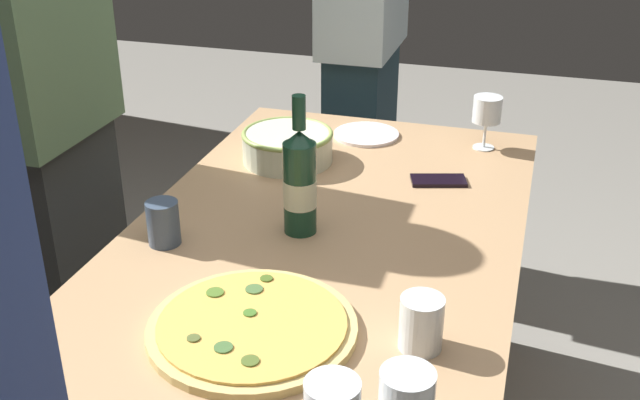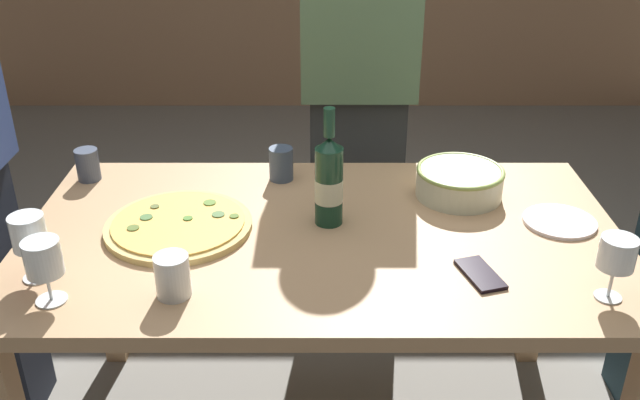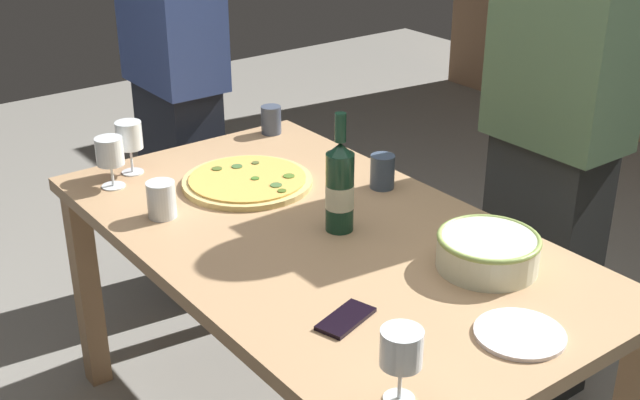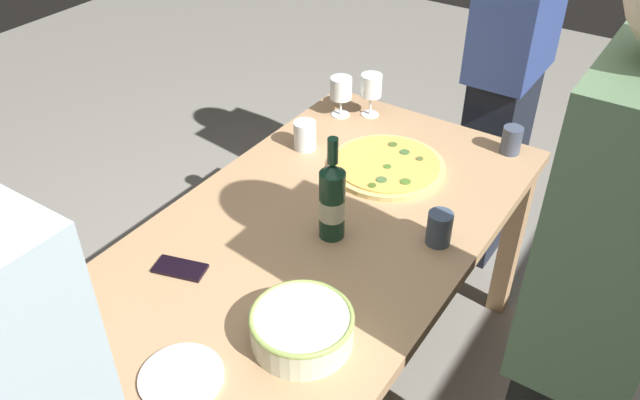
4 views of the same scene
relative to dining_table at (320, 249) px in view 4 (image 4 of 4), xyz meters
The scene contains 15 objects.
ground_plane 0.66m from the dining_table, ahead, with size 8.00×8.00×0.00m, color gray.
dining_table is the anchor object (origin of this frame).
pizza 0.40m from the dining_table, behind, with size 0.40×0.40×0.03m.
serving_bowl 0.48m from the dining_table, 28.11° to the left, with size 0.25×0.25×0.09m.
wine_bottle 0.23m from the dining_table, 72.15° to the left, with size 0.08×0.08×0.33m.
wine_glass_near_pizza 0.75m from the dining_table, 161.99° to the right, with size 0.08×0.08×0.17m.
wine_glass_by_bottle 0.75m from the dining_table, 24.87° to the right, with size 0.08×0.08×0.16m.
wine_glass_far_left 0.72m from the dining_table, 152.94° to the right, with size 0.08×0.08×0.16m.
cup_amber 0.80m from the dining_table, 155.56° to the left, with size 0.07×0.07×0.10m, color #434C5F.
cup_ceramic 0.38m from the dining_table, 110.97° to the left, with size 0.07×0.07×0.10m, color #3D4D63.
cup_spare 0.47m from the dining_table, 139.54° to the right, with size 0.08×0.08×0.10m, color white.
side_plate 0.66m from the dining_table, ahead, with size 0.20×0.20×0.01m, color white.
cell_phone 0.45m from the dining_table, 29.44° to the right, with size 0.07×0.14×0.01m, color black.
person_host 0.84m from the dining_table, 80.64° to the left, with size 0.41×0.24×1.76m.
person_guest_left 1.14m from the dining_table, behind, with size 0.41×0.24×1.76m.
Camera 4 is at (1.27, 0.85, 1.96)m, focal length 36.29 mm.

